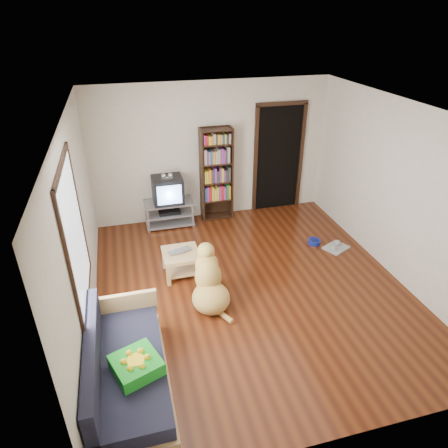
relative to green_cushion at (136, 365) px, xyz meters
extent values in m
plane|color=#55240E|center=(1.75, 1.53, -0.49)|extent=(5.00, 5.00, 0.00)
plane|color=white|center=(1.75, 1.53, 2.11)|extent=(5.00, 5.00, 0.00)
plane|color=beige|center=(1.75, 4.03, 0.81)|extent=(4.50, 0.00, 4.50)
plane|color=beige|center=(1.75, -0.97, 0.81)|extent=(4.50, 0.00, 4.50)
plane|color=beige|center=(-0.50, 1.53, 0.81)|extent=(0.00, 5.00, 5.00)
plane|color=beige|center=(4.00, 1.53, 0.81)|extent=(0.00, 5.00, 5.00)
cube|color=green|center=(0.00, 0.00, 0.00)|extent=(0.58, 0.58, 0.15)
imported|color=#B8B9BC|center=(0.80, 2.10, -0.08)|extent=(0.41, 0.32, 0.03)
cylinder|color=navy|center=(3.23, 2.44, -0.45)|extent=(0.22, 0.22, 0.08)
cube|color=#A3A3A3|center=(3.53, 2.19, -0.48)|extent=(0.50, 0.46, 0.03)
cube|color=white|center=(-0.48, 1.03, 1.01)|extent=(0.02, 1.30, 1.60)
cube|color=black|center=(-0.48, 1.03, 1.83)|extent=(0.03, 1.42, 0.06)
cube|color=black|center=(-0.48, 1.03, 0.19)|extent=(0.03, 1.42, 0.06)
cube|color=black|center=(-0.48, 0.33, 1.01)|extent=(0.03, 0.06, 1.70)
cube|color=black|center=(-0.48, 1.73, 1.01)|extent=(0.03, 0.06, 1.70)
cube|color=black|center=(3.10, 4.02, 0.56)|extent=(0.90, 0.02, 2.10)
cube|color=black|center=(2.62, 4.00, 0.56)|extent=(0.07, 0.05, 2.14)
cube|color=black|center=(3.58, 4.00, 0.56)|extent=(0.07, 0.05, 2.14)
cube|color=black|center=(3.10, 4.00, 1.64)|extent=(1.03, 0.05, 0.07)
cube|color=#99999E|center=(0.85, 3.78, -0.01)|extent=(0.90, 0.45, 0.04)
cube|color=#99999E|center=(0.85, 3.78, -0.24)|extent=(0.86, 0.42, 0.03)
cube|color=#99999E|center=(0.85, 3.78, -0.43)|extent=(0.90, 0.45, 0.04)
cylinder|color=#99999E|center=(0.43, 3.58, -0.24)|extent=(0.04, 0.04, 0.50)
cylinder|color=#99999E|center=(1.27, 3.58, -0.24)|extent=(0.04, 0.04, 0.50)
cylinder|color=#99999E|center=(0.43, 3.98, -0.24)|extent=(0.04, 0.04, 0.50)
cylinder|color=#99999E|center=(1.27, 3.98, -0.24)|extent=(0.04, 0.04, 0.50)
cube|color=black|center=(0.85, 3.78, -0.19)|extent=(0.40, 0.30, 0.07)
cube|color=black|center=(0.85, 3.78, 0.25)|extent=(0.55, 0.48, 0.48)
cube|color=black|center=(0.85, 3.98, 0.25)|extent=(0.40, 0.14, 0.36)
cube|color=#8CBFF2|center=(0.85, 3.54, 0.25)|extent=(0.44, 0.02, 0.36)
cube|color=silver|center=(0.85, 3.73, 0.50)|extent=(0.20, 0.07, 0.02)
sphere|color=silver|center=(0.79, 3.73, 0.54)|extent=(0.09, 0.09, 0.09)
sphere|color=silver|center=(0.91, 3.73, 0.54)|extent=(0.09, 0.09, 0.09)
cube|color=black|center=(1.52, 3.87, 0.41)|extent=(0.03, 0.30, 1.80)
cube|color=black|center=(2.08, 3.87, 0.41)|extent=(0.03, 0.30, 1.80)
cube|color=black|center=(1.80, 4.01, 0.41)|extent=(0.60, 0.02, 1.80)
cube|color=black|center=(1.80, 3.87, -0.46)|extent=(0.56, 0.28, 0.02)
cube|color=black|center=(1.80, 3.87, -0.09)|extent=(0.56, 0.28, 0.03)
cube|color=black|center=(1.80, 3.87, 0.28)|extent=(0.56, 0.28, 0.02)
cube|color=black|center=(1.80, 3.87, 0.65)|extent=(0.56, 0.28, 0.02)
cube|color=black|center=(1.80, 3.87, 1.02)|extent=(0.56, 0.28, 0.02)
cube|color=black|center=(1.80, 3.87, 1.28)|extent=(0.56, 0.28, 0.02)
cube|color=tan|center=(-0.08, 0.13, -0.38)|extent=(0.80, 1.80, 0.22)
cube|color=#1E1E2D|center=(-0.08, 0.13, -0.16)|extent=(0.74, 1.74, 0.18)
cube|color=#1E1E2D|center=(-0.42, 0.13, 0.11)|extent=(0.12, 1.74, 0.40)
cube|color=tan|center=(-0.08, 0.99, 0.01)|extent=(0.80, 0.06, 0.30)
cube|color=tan|center=(0.80, 2.13, -0.12)|extent=(0.55, 0.55, 0.06)
cube|color=tan|center=(0.80, 2.13, -0.39)|extent=(0.45, 0.45, 0.03)
cube|color=tan|center=(0.57, 1.90, -0.32)|extent=(0.06, 0.06, 0.34)
cube|color=tan|center=(1.04, 1.90, -0.32)|extent=(0.06, 0.06, 0.34)
cube|color=#D6BB6E|center=(0.57, 2.37, -0.32)|extent=(0.06, 0.06, 0.34)
cube|color=tan|center=(1.04, 2.37, -0.32)|extent=(0.06, 0.06, 0.34)
ellipsoid|color=tan|center=(1.07, 1.24, -0.33)|extent=(0.56, 0.61, 0.39)
ellipsoid|color=tan|center=(1.08, 1.45, -0.12)|extent=(0.40, 0.44, 0.52)
ellipsoid|color=#D4AA51|center=(1.09, 1.55, 0.01)|extent=(0.35, 0.32, 0.37)
ellipsoid|color=#D6B652|center=(1.09, 1.62, 0.21)|extent=(0.26, 0.28, 0.23)
ellipsoid|color=tan|center=(1.10, 1.74, 0.18)|extent=(0.11, 0.21, 0.09)
sphere|color=black|center=(1.10, 1.84, 0.18)|extent=(0.05, 0.05, 0.05)
ellipsoid|color=tan|center=(1.00, 1.58, 0.20)|extent=(0.06, 0.08, 0.16)
ellipsoid|color=#BC7B48|center=(1.18, 1.57, 0.20)|extent=(0.06, 0.08, 0.16)
cylinder|color=gold|center=(1.01, 1.66, -0.29)|extent=(0.09, 0.13, 0.42)
cylinder|color=tan|center=(1.17, 1.65, -0.29)|extent=(0.09, 0.13, 0.42)
sphere|color=#D9B753|center=(1.01, 1.72, -0.47)|extent=(0.11, 0.11, 0.11)
sphere|color=tan|center=(1.18, 1.71, -0.47)|extent=(0.11, 0.11, 0.11)
cylinder|color=gold|center=(1.18, 1.00, -0.46)|extent=(0.23, 0.36, 0.09)
camera|label=1|loc=(0.13, -3.01, 3.22)|focal=32.00mm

